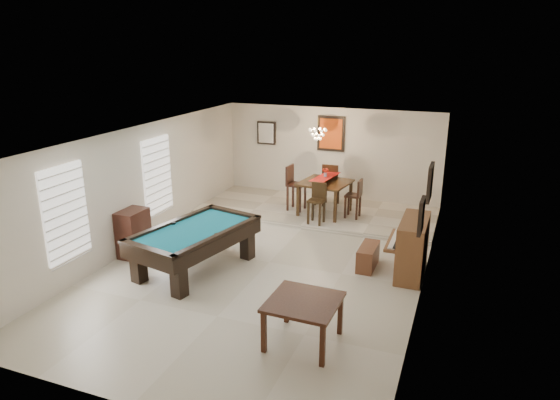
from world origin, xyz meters
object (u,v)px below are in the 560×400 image
Objects in this scene: piano_bench at (368,257)px; dining_table at (325,195)px; dining_chair_east at (353,198)px; dining_chair_north at (331,184)px; chandelier at (318,130)px; dining_chair_south at (316,204)px; dining_chair_west at (297,188)px; apothecary_chest at (133,233)px; upright_piano at (406,246)px; flower_vase at (325,172)px; square_table at (303,322)px; pool_table at (195,249)px.

dining_table reaches higher than piano_bench.
piano_bench is 2.65m from dining_chair_east.
dining_chair_north is 1.62m from chandelier.
dining_chair_east is 1.62× the size of chandelier.
dining_chair_west reaches higher than dining_chair_south.
dining_chair_south is 1.50m from dining_chair_north.
dining_chair_south is at bearing -88.51° from dining_table.
dining_chair_north is (3.01, 4.40, 0.19)m from apothecary_chest.
upright_piano reaches higher than dining_chair_east.
dining_chair_east reaches higher than dining_table.
apothecary_chest is at bearing -167.68° from upright_piano.
flower_vase is 0.23× the size of dining_chair_south.
chandelier is (-1.01, 0.23, 1.59)m from dining_chair_east.
flower_vase is 0.23× the size of dining_chair_east.
flower_vase reaches higher than square_table.
chandelier is at bearing -100.75° from dining_chair_east.
dining_chair_south is at bearing 132.77° from piano_bench.
upright_piano is (1.07, 2.93, 0.20)m from square_table.
upright_piano is at bearing 35.09° from dining_chair_east.
dining_chair_south reaches higher than piano_bench.
chandelier is (-0.28, 0.19, 1.60)m from dining_table.
dining_chair_south is (3.06, 2.91, 0.11)m from apothecary_chest.
square_table is at bearing -110.11° from upright_piano.
dining_chair_west is at bearing 138.08° from dining_chair_south.
flower_vase reaches higher than upright_piano.
apothecary_chest is 0.86× the size of dining_table.
piano_bench is at bearing -54.85° from chandelier.
square_table is 1.68× the size of chandelier.
flower_vase is 0.20× the size of dining_chair_north.
dining_table is 0.99× the size of dining_chair_west.
dining_chair_east is (-0.52, 5.41, 0.26)m from square_table.
dining_chair_west is (-2.02, 5.47, 0.35)m from square_table.
flower_vase reaches higher than pool_table.
flower_vase reaches higher than dining_table.
flower_vase is at bearing -33.96° from chandelier.
pool_table is 3.08× the size of piano_bench.
dining_chair_south is at bearing 76.02° from pool_table.
apothecary_chest is at bearing 152.68° from dining_chair_west.
dining_table is 0.74m from dining_chair_east.
dining_chair_north is at bearing 101.83° from square_table.
apothecary_chest is 0.86× the size of dining_chair_west.
dining_chair_north is (-0.05, 1.49, 0.08)m from dining_chair_south.
flower_vase is at bearing 0.00° from dining_table.
square_table is at bearing -22.29° from apothecary_chest.
apothecary_chest is (-4.30, 1.76, 0.15)m from square_table.
upright_piano is 5.50m from apothecary_chest.
dining_chair_south is 1.89m from chandelier.
upright_piano is 4.01m from dining_chair_north.
upright_piano reaches higher than apothecary_chest.
dining_chair_west reaches higher than square_table.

